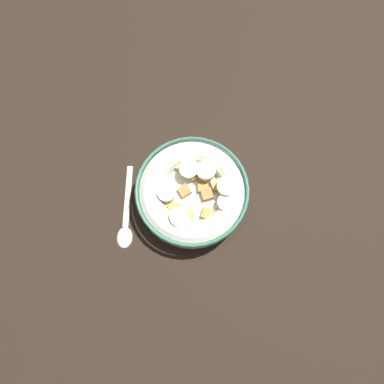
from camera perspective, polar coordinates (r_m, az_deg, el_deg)
The scene contains 3 objects.
ground_plane at distance 63.65cm, azimuth 0.00°, elevation -0.96°, with size 134.62×134.62×2.00cm, color black.
cereal_bowl at distance 60.22cm, azimuth 0.05°, elevation -0.12°, with size 19.08×19.08×5.25cm.
spoon at distance 62.40cm, azimuth -10.69°, elevation -4.92°, with size 14.92×3.82×0.80cm.
Camera 1 is at (-15.70, -2.60, 60.63)cm, focal length 33.06 mm.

